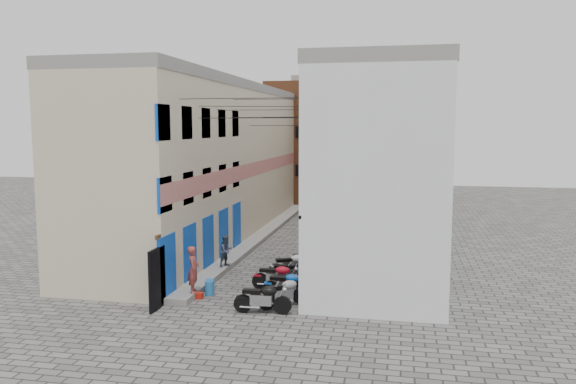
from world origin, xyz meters
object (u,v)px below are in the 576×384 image
Objects in this scene: person_b at (226,251)px; water_jug_far at (210,285)px; motorcycle_e at (289,270)px; motorcycle_f at (293,264)px; motorcycle_a at (263,297)px; motorcycle_c at (288,283)px; motorcycle_d at (277,275)px; motorcycle_g at (308,259)px; water_jug_near at (209,288)px; red_crate at (198,296)px; person_a at (193,269)px; motorcycle_b at (284,291)px.

person_b reaches higher than water_jug_far.
motorcycle_f reaches higher than motorcycle_e.
motorcycle_a reaches higher than motorcycle_c.
motorcycle_e reaches higher than water_jug_far.
motorcycle_d is 3.04m from motorcycle_g.
red_crate is (-0.27, -0.51, -0.16)m from water_jug_near.
motorcycle_c is at bearing 162.81° from motorcycle_a.
water_jug_near is (-2.53, 1.68, -0.32)m from motorcycle_a.
motorcycle_d is at bearing -25.33° from motorcycle_e.
motorcycle_d is at bearing -98.61° from person_b.
water_jug_near reaches higher than red_crate.
person_a is 1.39m from water_jug_far.
motorcycle_e is 4.07m from red_crate.
red_crate is (-2.95, -3.55, -0.51)m from motorcycle_f.
motorcycle_f is 3.81m from water_jug_far.
red_crate is at bearing -147.48° from person_b.
motorcycle_c is (0.49, 1.94, -0.02)m from motorcycle_a.
motorcycle_f reaches higher than motorcycle_g.
person_b is at bearing -128.92° from motorcycle_d.
motorcycle_e is (-0.46, 3.15, -0.06)m from motorcycle_b.
motorcycle_c reaches higher than water_jug_far.
motorcycle_f reaches higher than water_jug_near.
motorcycle_b is (0.59, 0.82, -0.00)m from motorcycle_a.
motorcycle_e is 3.52m from water_jug_near.
motorcycle_d reaches higher than motorcycle_g.
motorcycle_a is at bearing -123.48° from person_a.
person_a is (-3.60, -4.68, 0.55)m from motorcycle_g.
person_b reaches higher than motorcycle_b.
motorcycle_f is 4.77m from person_a.
motorcycle_e is 1.04× the size of person_a.
motorcycle_f is 1.06× the size of motorcycle_g.
motorcycle_b is 5.61m from person_b.
motorcycle_b is 1.15× the size of person_a.
motorcycle_g is (0.77, 2.94, -0.01)m from motorcycle_d.
motorcycle_c is at bearing 5.03° from water_jug_near.
person_a is at bearing -163.33° from red_crate.
person_a is (-3.10, -3.59, 0.51)m from motorcycle_f.
person_b is at bearing -123.63° from motorcycle_e.
water_jug_near is (-3.12, 0.85, -0.31)m from motorcycle_b.
motorcycle_c is 4.72m from person_b.
motorcycle_f is 1.21× the size of person_a.
motorcycle_c is (-0.10, 1.12, -0.02)m from motorcycle_b.
red_crate is at bearing -134.50° from motorcycle_b.
person_a reaches higher than motorcycle_c.
person_a is 4.03m from person_b.
motorcycle_a is 3.05m from water_jug_near.
motorcycle_f is at bearing -41.15° from motorcycle_g.
water_jug_near is at bearing -63.71° from motorcycle_d.
person_a is at bearing -67.90° from motorcycle_f.
motorcycle_g is 5.22m from water_jug_near.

